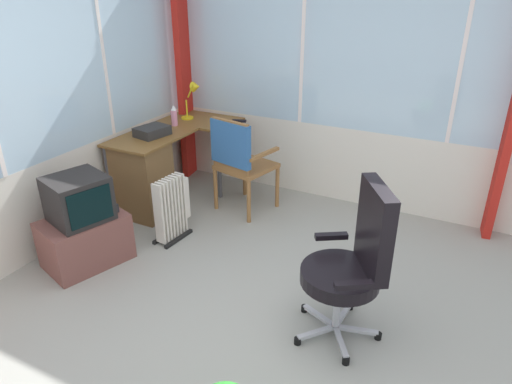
{
  "coord_description": "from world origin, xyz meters",
  "views": [
    {
      "loc": [
        -2.0,
        -0.98,
        2.17
      ],
      "look_at": [
        1.0,
        0.54,
        0.58
      ],
      "focal_mm": 32.55,
      "sensor_mm": 36.0,
      "label": 1
    }
  ],
  "objects": [
    {
      "name": "curtain_corner",
      "position": [
        2.24,
        2.05,
        1.24
      ],
      "size": [
        0.28,
        0.11,
        2.48
      ],
      "primitive_type": "cube",
      "rotation": [
        0.0,
        0.0,
        0.15
      ],
      "color": "red",
      "rests_on": "ground"
    },
    {
      "name": "space_heater",
      "position": [
        0.91,
        1.33,
        0.3
      ],
      "size": [
        0.4,
        0.2,
        0.59
      ],
      "color": "silver",
      "rests_on": "ground"
    },
    {
      "name": "east_window_panel",
      "position": [
        2.37,
        -0.0,
        1.29
      ],
      "size": [
        0.07,
        4.31,
        2.58
      ],
      "color": "silver",
      "rests_on": "ground"
    },
    {
      "name": "desk_lamp",
      "position": [
        2.08,
        1.83,
        1.01
      ],
      "size": [
        0.23,
        0.19,
        0.39
      ],
      "color": "yellow",
      "rests_on": "desk"
    },
    {
      "name": "desk",
      "position": [
        1.22,
        1.85,
        0.41
      ],
      "size": [
        1.4,
        0.79,
        0.75
      ],
      "color": "brown",
      "rests_on": "ground"
    },
    {
      "name": "tv_on_stand",
      "position": [
        0.26,
        1.72,
        0.34
      ],
      "size": [
        0.74,
        0.61,
        0.76
      ],
      "color": "brown",
      "rests_on": "ground"
    },
    {
      "name": "tv_remote",
      "position": [
        2.15,
        1.33,
        0.76
      ],
      "size": [
        0.09,
        0.16,
        0.02
      ],
      "primitive_type": "cube",
      "rotation": [
        0.0,
        0.0,
        0.32
      ],
      "color": "black",
      "rests_on": "desk"
    },
    {
      "name": "office_chair",
      "position": [
        0.42,
        -0.44,
        0.58
      ],
      "size": [
        0.62,
        0.59,
        1.06
      ],
      "color": "#B7B7BF",
      "rests_on": "ground"
    },
    {
      "name": "wooden_armchair",
      "position": [
        1.6,
        1.05,
        0.61
      ],
      "size": [
        0.58,
        0.58,
        0.97
      ],
      "color": "olive",
      "rests_on": "ground"
    },
    {
      "name": "ground",
      "position": [
        0.0,
        0.0,
        -0.03
      ],
      "size": [
        5.67,
        5.31,
        0.06
      ],
      "primitive_type": "cube",
      "color": "#98988F"
    },
    {
      "name": "spray_bottle",
      "position": [
        1.73,
        1.86,
        0.86
      ],
      "size": [
        0.06,
        0.06,
        0.22
      ],
      "color": "pink",
      "rests_on": "desk"
    },
    {
      "name": "paper_tray",
      "position": [
        1.36,
        1.85,
        0.8
      ],
      "size": [
        0.34,
        0.28,
        0.09
      ],
      "primitive_type": "cube",
      "rotation": [
        0.0,
        0.0,
        -0.19
      ],
      "color": "#2A2929",
      "rests_on": "desk"
    }
  ]
}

